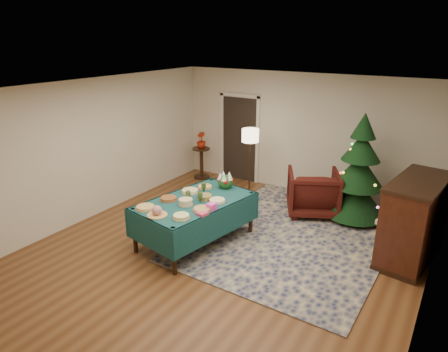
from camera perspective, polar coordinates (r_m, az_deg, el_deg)
The scene contains 26 objects.
room_shell at distance 6.10m, azimuth -1.10°, elevation -0.64°, with size 7.00×7.00×7.00m.
doorway at distance 9.82m, azimuth 2.23°, elevation 5.65°, with size 1.08×0.04×2.16m.
rug at distance 7.47m, azimuth 9.95°, elevation -8.24°, with size 3.20×4.20×0.02m, color #121D47.
buffet_table at distance 6.88m, azimuth -4.17°, elevation -4.69°, with size 1.53×2.21×0.79m.
platter_0 at distance 6.59m, azimuth -11.17°, elevation -4.44°, with size 0.34×0.34×0.05m.
platter_1 at distance 6.30m, azimuth -9.54°, elevation -5.06°, with size 0.32×0.32×0.17m.
platter_2 at distance 6.18m, azimuth -6.13°, elevation -5.80°, with size 0.29×0.29×0.07m.
platter_3 at distance 6.86m, azimuth -7.94°, elevation -3.24°, with size 0.32×0.32×0.05m.
platter_4 at distance 6.63m, azimuth -5.50°, elevation -3.73°, with size 0.27×0.27×0.11m.
platter_5 at distance 6.43m, azimuth -3.15°, elevation -4.76°, with size 0.32×0.32×0.04m.
platter_6 at distance 7.15m, azimuth -4.86°, elevation -2.17°, with size 0.34×0.34×0.05m.
platter_7 at distance 6.85m, azimuth -2.77°, elevation -3.02°, with size 0.28×0.28×0.08m.
platter_8 at distance 6.74m, azimuth -0.99°, elevation -3.53°, with size 0.31×0.31×0.04m.
platter_9 at distance 7.34m, azimuth -2.75°, elevation -1.57°, with size 0.30×0.30×0.04m.
goblet_0 at distance 7.09m, azimuth -2.92°, elevation -1.67°, with size 0.08×0.08×0.18m.
goblet_1 at distance 6.68m, azimuth -3.42°, elevation -3.07°, with size 0.08×0.08×0.18m.
goblet_2 at distance 6.74m, azimuth -5.14°, elevation -2.88°, with size 0.08×0.08×0.18m.
napkin_stack at distance 6.28m, azimuth -3.14°, elevation -5.36°, with size 0.16×0.16×0.04m, color #D73B60.
gift_box at distance 6.44m, azimuth -1.79°, elevation -4.38°, with size 0.13×0.13×0.11m, color #FC46CA.
centerpiece at distance 7.30m, azimuth 0.20°, elevation -0.66°, with size 0.29×0.29×0.33m.
armchair at distance 8.22m, azimuth 12.60°, elevation -2.00°, with size 0.98×0.91×1.00m, color #3D110D.
floor_lamp at distance 8.70m, azimuth 3.77°, elevation 5.22°, with size 0.37×0.37×1.54m.
side_table at distance 10.10m, azimuth -3.23°, elevation 1.81°, with size 0.44×0.44×0.78m.
potted_plant at distance 9.96m, azimuth -3.28°, elevation 4.64°, with size 0.23×0.41×0.23m, color #9F1F0B.
christmas_tree at distance 8.04m, azimuth 18.68°, elevation 0.36°, with size 1.18×1.18×2.12m.
piano at distance 7.06m, azimuth 25.46°, elevation -5.79°, with size 0.93×1.65×1.35m.
Camera 1 is at (3.14, -4.78, 3.46)m, focal length 32.00 mm.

